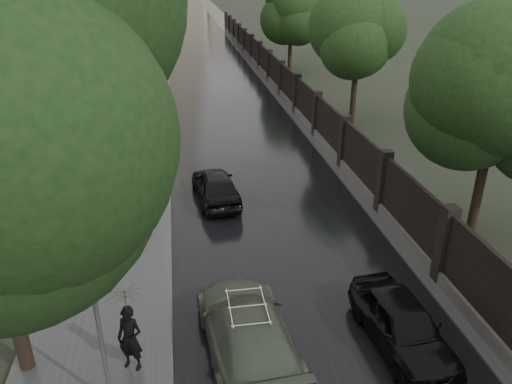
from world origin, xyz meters
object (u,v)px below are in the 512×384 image
pedestrian_umbrella (126,306)px  volga_sedan (248,332)px  lamp_post (97,315)px  traffic_light (162,83)px  tree_right_a (496,105)px  tree_right_b (358,44)px  tree_left_far (105,28)px  car_right_near (402,324)px  hatchback_left (216,186)px  tree_right_c (291,15)px

pedestrian_umbrella → volga_sedan: bearing=26.6°
lamp_post → traffic_light: (1.10, 23.49, -0.27)m
tree_right_a → tree_right_b: same height
lamp_post → volga_sedan: 4.05m
tree_left_far → car_right_near: size_ratio=1.81×
hatchback_left → car_right_near: bearing=107.1°
tree_right_b → traffic_light: size_ratio=1.75×
tree_right_b → hatchback_left: bearing=-134.0°
pedestrian_umbrella → car_right_near: bearing=23.3°
volga_sedan → hatchback_left: volga_sedan is taller
pedestrian_umbrella → tree_right_b: bearing=82.0°
hatchback_left → lamp_post: bearing=66.6°
tree_left_far → traffic_light: (3.70, -5.01, -2.84)m
tree_right_a → tree_left_far: bearing=125.2°
lamp_post → car_right_near: size_ratio=1.25×
tree_right_c → volga_sedan: size_ratio=1.32×
lamp_post → pedestrian_umbrella: lamp_post is taller
tree_right_c → hatchback_left: (-9.52, -27.86, -4.25)m
traffic_light → hatchback_left: (2.28, -12.85, -1.69)m
tree_right_a → volga_sedan: 11.69m
traffic_light → volga_sedan: traffic_light is taller
tree_right_a → hatchback_left: 11.22m
tree_right_a → traffic_light: 20.85m
tree_right_c → hatchback_left: tree_right_c is taller
lamp_post → tree_right_c: bearing=71.5°
tree_left_far → tree_right_a: 26.91m
volga_sedan → tree_left_far: bearing=-82.1°
tree_right_c → lamp_post: 40.67m
car_right_near → pedestrian_umbrella: size_ratio=1.45×
tree_right_b → tree_right_c: size_ratio=1.00×
tree_left_far → lamp_post: size_ratio=1.45×
tree_right_c → tree_right_a: bearing=-90.0°
tree_right_c → hatchback_left: bearing=-108.9°
tree_left_far → pedestrian_umbrella: bearing=-83.7°
hatchback_left → car_right_near: (4.12, -9.75, -0.01)m
tree_left_far → tree_right_c: size_ratio=1.05×
tree_right_a → pedestrian_umbrella: size_ratio=2.49×
hatchback_left → pedestrian_umbrella: 10.11m
tree_right_b → car_right_near: (-5.40, -19.61, -4.25)m
tree_right_c → pedestrian_umbrella: 39.57m
tree_right_c → pedestrian_umbrella: tree_right_c is taller
car_right_near → hatchback_left: bearing=108.5°
lamp_post → volga_sedan: size_ratio=0.96×
tree_left_far → lamp_post: (2.60, -28.50, -2.57)m
volga_sedan → pedestrian_umbrella: bearing=-2.4°
tree_left_far → tree_right_a: size_ratio=1.05×
tree_right_c → pedestrian_umbrella: size_ratio=2.49×
tree_left_far → tree_right_c: bearing=32.8°
tree_left_far → traffic_light: size_ratio=1.85×
lamp_post → volga_sedan: lamp_post is taller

